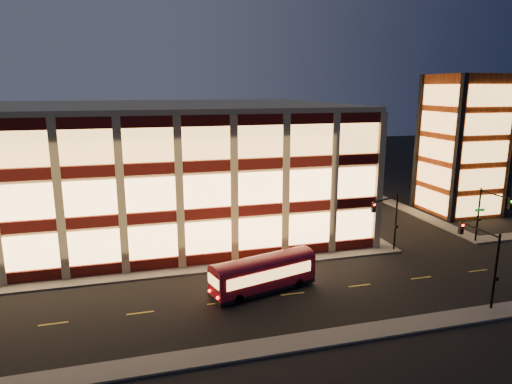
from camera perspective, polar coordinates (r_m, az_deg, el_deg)
name	(u,v)px	position (r m, az deg, el deg)	size (l,w,h in m)	color
ground	(162,278)	(41.54, -11.68, -10.51)	(200.00, 200.00, 0.00)	black
sidewalk_office_south	(126,277)	(42.40, -15.89, -10.14)	(54.00, 2.00, 0.15)	#514F4C
sidewalk_office_east	(325,210)	(62.67, 8.61, -2.24)	(2.00, 30.00, 0.15)	#514F4C
sidewalk_tower_west	(396,205)	(67.81, 17.14, -1.51)	(2.00, 30.00, 0.15)	#514F4C
sidewalk_near	(177,361)	(30.01, -9.82, -20.11)	(100.00, 2.00, 0.15)	#514F4C
office_building	(123,167)	(55.80, -16.24, 3.05)	(50.45, 30.45, 14.50)	tan
stair_tower	(463,145)	(65.72, 24.42, 5.38)	(8.60, 8.60, 18.00)	#8C3814
traffic_signal_far	(388,214)	(46.97, 16.18, -2.67)	(3.79, 1.87, 6.00)	black
traffic_signal_right	(489,208)	(53.05, 27.14, -1.85)	(1.20, 4.37, 6.00)	black
traffic_signal_near	(482,251)	(39.15, 26.45, -6.65)	(0.32, 4.45, 6.00)	black
trolley_bus	(263,272)	(37.72, 0.92, -9.93)	(9.24, 4.57, 3.04)	maroon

